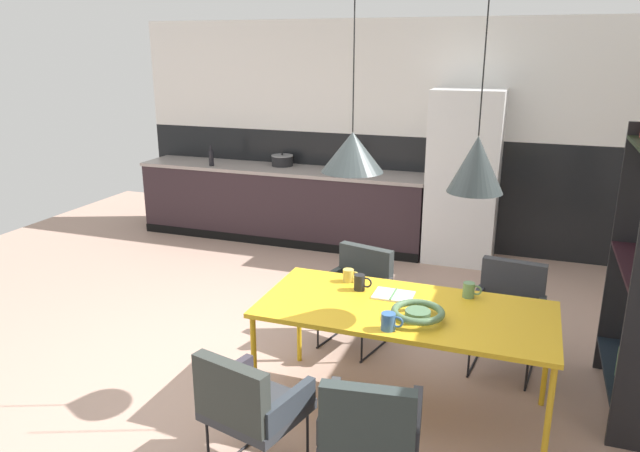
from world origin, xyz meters
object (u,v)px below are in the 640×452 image
armchair_facing_counter (370,425)px  cooking_pot (282,160)px  armchair_by_stool (358,285)px  mug_wide_latte (389,322)px  mug_dark_espresso (349,275)px  fruit_bowl (418,313)px  pendant_lamp_over_table_near (352,152)px  refrigerator_column (463,177)px  mug_glass_clear (469,290)px  pendant_lamp_over_table_far (476,164)px  dining_table (405,314)px  open_book (393,295)px  mug_tall_blue (360,282)px  bottle_vinegar_dark (340,167)px  bottle_wine_green (211,158)px  armchair_near_window (509,305)px  armchair_far_side (247,401)px

armchair_facing_counter → cooking_pot: (-2.25, 4.16, 0.46)m
armchair_by_stool → mug_wide_latte: (0.52, -1.16, 0.30)m
mug_dark_espresso → cooking_pot: cooking_pot is taller
armchair_facing_counter → fruit_bowl: size_ratio=2.48×
pendant_lamp_over_table_near → mug_wide_latte: bearing=-45.6°
refrigerator_column → mug_glass_clear: bearing=-82.3°
mug_wide_latte → pendant_lamp_over_table_far: bearing=39.2°
cooking_pot → pendant_lamp_over_table_far: 4.22m
cooking_pot → dining_table: bearing=-55.5°
open_book → pendant_lamp_over_table_far: (0.48, -0.17, 0.93)m
dining_table → mug_tall_blue: bearing=153.4°
open_book → bottle_vinegar_dark: bottle_vinegar_dark is taller
mug_wide_latte → bottle_wine_green: bottle_wine_green is taller
bottle_vinegar_dark → pendant_lamp_over_table_far: (1.73, -2.91, 0.66)m
pendant_lamp_over_table_far → cooking_pot: bearing=128.5°
dining_table → armchair_facing_counter: 0.94m
armchair_by_stool → pendant_lamp_over_table_far: bearing=151.7°
armchair_near_window → mug_dark_espresso: 1.22m
armchair_far_side → mug_tall_blue: 1.18m
mug_dark_espresso → mug_tall_blue: bearing=-45.9°
refrigerator_column → dining_table: bearing=-89.5°
open_book → mug_wide_latte: 0.49m
dining_table → bottle_wine_green: 4.24m
bottle_wine_green → armchair_by_stool: bearing=-40.4°
armchair_by_stool → pendant_lamp_over_table_far: (0.91, -0.84, 1.18)m
armchair_near_window → mug_wide_latte: bearing=68.2°
mug_wide_latte → mug_dark_espresso: 0.76m
mug_dark_espresso → mug_glass_clear: 0.81m
fruit_bowl → mug_glass_clear: bearing=60.8°
dining_table → mug_wide_latte: mug_wide_latte is taller
armchair_by_stool → mug_wide_latte: 1.30m
armchair_facing_counter → mug_tall_blue: bearing=100.8°
mug_dark_espresso → cooking_pot: 3.44m
armchair_far_side → mug_tall_blue: size_ratio=6.36×
mug_glass_clear → pendant_lamp_over_table_far: size_ratio=0.12×
open_book → mug_wide_latte: bearing=-80.1°
armchair_far_side → mug_tall_blue: bearing=88.9°
armchair_near_window → pendant_lamp_over_table_near: bearing=46.7°
bottle_vinegar_dark → pendant_lamp_over_table_near: pendant_lamp_over_table_near is taller
pendant_lamp_over_table_far → mug_tall_blue: bearing=165.3°
refrigerator_column → armchair_near_window: bearing=-74.8°
dining_table → mug_dark_espresso: (-0.46, 0.29, 0.09)m
armchair_far_side → open_book: bearing=77.9°
armchair_near_window → mug_dark_espresso: size_ratio=6.77×
armchair_by_stool → open_book: bearing=137.1°
armchair_by_stool → open_book: size_ratio=3.06×
fruit_bowl → mug_glass_clear: size_ratio=2.64×
armchair_by_stool → armchair_facing_counter: size_ratio=0.98×
mug_tall_blue → pendant_lamp_over_table_near: (-0.02, -0.16, 0.90)m
fruit_bowl → armchair_near_window: bearing=63.1°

